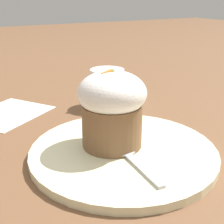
# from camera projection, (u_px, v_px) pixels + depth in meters

# --- Properties ---
(ground_plane) EXTENTS (4.00, 4.00, 0.00)m
(ground_plane) POSITION_uv_depth(u_px,v_px,m) (123.00, 155.00, 0.45)
(ground_plane) COLOR brown
(dessert_plate) EXTENTS (0.27, 0.27, 0.01)m
(dessert_plate) POSITION_uv_depth(u_px,v_px,m) (123.00, 152.00, 0.45)
(dessert_plate) COLOR beige
(dessert_plate) RESTS_ON ground_plane
(carrot_cake) EXTENTS (0.10, 0.10, 0.11)m
(carrot_cake) POSITION_uv_depth(u_px,v_px,m) (112.00, 108.00, 0.44)
(carrot_cake) COLOR brown
(carrot_cake) RESTS_ON dessert_plate
(spoon) EXTENTS (0.04, 0.13, 0.01)m
(spoon) POSITION_uv_depth(u_px,v_px,m) (126.00, 153.00, 0.43)
(spoon) COLOR #B7B7BC
(spoon) RESTS_ON dessert_plate
(coffee_cup) EXTENTS (0.10, 0.07, 0.08)m
(coffee_cup) POSITION_uv_depth(u_px,v_px,m) (106.00, 88.00, 0.64)
(coffee_cup) COLOR white
(coffee_cup) RESTS_ON ground_plane
(paper_napkin) EXTENTS (0.19, 0.18, 0.00)m
(paper_napkin) POSITION_uv_depth(u_px,v_px,m) (8.00, 113.00, 0.61)
(paper_napkin) COLOR white
(paper_napkin) RESTS_ON ground_plane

